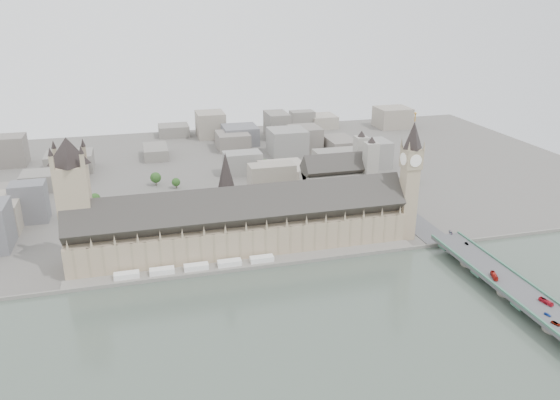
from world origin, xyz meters
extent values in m
plane|color=#595651|center=(0.00, 0.00, 0.00)|extent=(900.00, 900.00, 0.00)
cube|color=gray|center=(0.00, -15.00, 1.50)|extent=(600.00, 1.50, 3.00)
cube|color=gray|center=(0.00, -7.50, 1.00)|extent=(270.00, 15.00, 2.00)
cube|color=white|center=(-90.00, -7.00, 4.00)|extent=(18.00, 7.00, 4.00)
cube|color=white|center=(-65.00, -7.00, 4.00)|extent=(18.00, 7.00, 4.00)
cube|color=white|center=(-40.00, -7.00, 4.00)|extent=(18.00, 7.00, 4.00)
cube|color=white|center=(-15.00, -7.00, 4.00)|extent=(18.00, 7.00, 4.00)
cube|color=white|center=(10.00, -7.00, 4.00)|extent=(18.00, 7.00, 4.00)
cube|color=tan|center=(0.00, 20.00, 12.50)|extent=(265.00, 40.00, 25.00)
cube|color=#312E2C|center=(0.00, 20.00, 35.08)|extent=(265.00, 40.73, 40.73)
cube|color=tan|center=(138.00, 8.00, 31.00)|extent=(12.00, 12.00, 62.00)
cube|color=gray|center=(138.00, 8.00, 70.00)|extent=(14.00, 14.00, 16.00)
cylinder|color=white|center=(145.20, 8.00, 70.00)|extent=(0.60, 10.00, 10.00)
cylinder|color=white|center=(130.80, 8.00, 70.00)|extent=(0.60, 10.00, 10.00)
cylinder|color=white|center=(138.00, 15.20, 70.00)|extent=(10.00, 0.60, 10.00)
cylinder|color=white|center=(138.00, 0.80, 70.00)|extent=(10.00, 0.60, 10.00)
cone|color=black|center=(138.00, 8.00, 89.00)|extent=(17.00, 17.00, 22.00)
cylinder|color=gold|center=(138.00, 8.00, 103.00)|extent=(1.00, 1.00, 6.00)
sphere|color=gold|center=(138.00, 8.00, 106.50)|extent=(2.00, 2.00, 2.00)
cone|color=gray|center=(144.50, 14.50, 82.00)|extent=(2.40, 2.40, 8.00)
cone|color=gray|center=(131.50, 14.50, 82.00)|extent=(2.40, 2.40, 8.00)
cone|color=gray|center=(144.50, 1.50, 82.00)|extent=(2.40, 2.40, 8.00)
cone|color=gray|center=(131.50, 1.50, 82.00)|extent=(2.40, 2.40, 8.00)
cube|color=tan|center=(-122.00, 26.00, 40.00)|extent=(23.00, 23.00, 80.00)
cone|color=black|center=(-122.00, 26.00, 90.00)|extent=(30.00, 30.00, 20.00)
cylinder|color=gray|center=(-10.00, 26.00, 43.00)|extent=(12.00, 12.00, 20.00)
cone|color=black|center=(-10.00, 26.00, 67.00)|extent=(13.00, 13.00, 28.00)
cube|color=#474749|center=(162.00, -87.50, 5.12)|extent=(25.00, 325.00, 10.25)
cube|color=#A19B91|center=(105.00, 95.00, 17.00)|extent=(60.00, 28.00, 34.00)
cube|color=#312E2C|center=(105.00, 95.00, 39.00)|extent=(60.00, 28.28, 28.28)
cube|color=#A19B91|center=(137.00, 107.00, 32.00)|extent=(12.00, 12.00, 64.00)
cube|color=#A19B91|center=(137.00, 83.00, 32.00)|extent=(12.00, 12.00, 64.00)
imported|color=#B21B14|center=(155.63, -88.46, 11.80)|extent=(6.39, 11.34, 3.10)
imported|color=red|center=(166.74, -126.04, 11.61)|extent=(4.23, 10.03, 2.72)
imported|color=#173797|center=(158.09, -138.07, 10.99)|extent=(2.83, 4.64, 1.48)
imported|color=gray|center=(167.91, -35.98, 10.93)|extent=(1.84, 4.23, 1.35)
imported|color=gray|center=(156.05, -147.51, 11.02)|extent=(4.26, 6.08, 1.54)
imported|color=gray|center=(167.29, -14.22, 11.05)|extent=(3.46, 5.91, 1.61)
camera|label=1|loc=(-73.29, -371.74, 193.41)|focal=35.00mm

